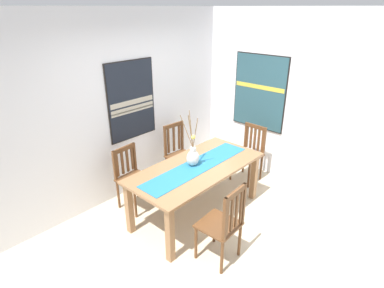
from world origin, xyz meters
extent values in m
cube|color=beige|center=(0.00, 0.00, -0.01)|extent=(6.40, 6.40, 0.03)
cube|color=silver|center=(0.00, 1.86, 1.35)|extent=(6.40, 0.12, 2.70)
cube|color=silver|center=(1.86, 0.00, 1.35)|extent=(0.12, 6.40, 2.70)
cube|color=#8E6642|center=(0.05, 0.60, 0.74)|extent=(1.90, 0.90, 0.03)
cube|color=#8E6642|center=(-0.82, 0.23, 0.36)|extent=(0.08, 0.08, 0.72)
cube|color=#8E6642|center=(0.92, 0.23, 0.36)|extent=(0.08, 0.08, 0.72)
cube|color=#8E6642|center=(-0.82, 0.98, 0.36)|extent=(0.08, 0.08, 0.72)
cube|color=#8E6642|center=(0.92, 0.98, 0.36)|extent=(0.08, 0.08, 0.72)
cube|color=#236B93|center=(0.05, 0.60, 0.76)|extent=(1.74, 0.36, 0.01)
ellipsoid|color=silver|center=(0.04, 0.66, 0.86)|extent=(0.19, 0.16, 0.22)
cylinder|color=silver|center=(0.04, 0.66, 0.99)|extent=(0.08, 0.08, 0.05)
cylinder|color=brown|center=(0.04, 0.71, 1.22)|extent=(0.03, 0.11, 0.42)
cylinder|color=brown|center=(0.03, 0.62, 1.23)|extent=(0.02, 0.10, 0.43)
cylinder|color=brown|center=(0.01, 0.75, 1.22)|extent=(0.07, 0.18, 0.42)
cylinder|color=brown|center=(0.06, 0.72, 1.25)|extent=(0.05, 0.11, 0.48)
sphere|color=#E5CC4C|center=(0.00, 0.63, 1.18)|extent=(0.05, 0.05, 0.05)
cube|color=brown|center=(-0.42, 1.36, 0.46)|extent=(0.45, 0.45, 0.03)
cylinder|color=brown|center=(-0.23, 1.19, 0.22)|extent=(0.04, 0.04, 0.44)
cylinder|color=brown|center=(-0.59, 1.17, 0.22)|extent=(0.04, 0.04, 0.44)
cylinder|color=brown|center=(-0.25, 1.55, 0.22)|extent=(0.04, 0.04, 0.44)
cylinder|color=brown|center=(-0.61, 1.52, 0.22)|extent=(0.04, 0.04, 0.44)
cube|color=brown|center=(-0.25, 1.56, 0.69)|extent=(0.04, 0.04, 0.44)
cube|color=brown|center=(-0.61, 1.53, 0.69)|extent=(0.04, 0.04, 0.44)
cube|color=brown|center=(-0.43, 1.55, 0.88)|extent=(0.38, 0.06, 0.06)
cube|color=brown|center=(-0.30, 1.56, 0.67)|extent=(0.04, 0.02, 0.35)
cube|color=brown|center=(-0.39, 1.55, 0.67)|extent=(0.04, 0.02, 0.35)
cube|color=brown|center=(-0.48, 1.54, 0.67)|extent=(0.04, 0.02, 0.35)
cube|color=brown|center=(-0.57, 1.54, 0.67)|extent=(0.04, 0.02, 0.35)
cube|color=brown|center=(0.54, 1.37, 0.46)|extent=(0.45, 0.45, 0.03)
cylinder|color=brown|center=(0.71, 1.18, 0.22)|extent=(0.04, 0.04, 0.44)
cylinder|color=brown|center=(0.35, 1.20, 0.22)|extent=(0.04, 0.04, 0.44)
cylinder|color=brown|center=(0.74, 1.54, 0.22)|extent=(0.04, 0.04, 0.44)
cylinder|color=brown|center=(0.38, 1.56, 0.22)|extent=(0.04, 0.04, 0.44)
cube|color=brown|center=(0.74, 1.55, 0.73)|extent=(0.04, 0.04, 0.51)
cube|color=brown|center=(0.38, 1.57, 0.73)|extent=(0.04, 0.04, 0.51)
cube|color=brown|center=(0.56, 1.56, 0.95)|extent=(0.38, 0.06, 0.06)
cube|color=brown|center=(0.67, 1.55, 0.71)|extent=(0.04, 0.02, 0.42)
cube|color=brown|center=(0.56, 1.56, 0.71)|extent=(0.04, 0.02, 0.42)
cube|color=brown|center=(0.44, 1.57, 0.71)|extent=(0.04, 0.02, 0.42)
cube|color=brown|center=(1.31, 0.62, 0.46)|extent=(0.43, 0.43, 0.03)
cylinder|color=brown|center=(1.13, 0.45, 0.22)|extent=(0.04, 0.04, 0.44)
cylinder|color=brown|center=(1.14, 0.81, 0.22)|extent=(0.04, 0.04, 0.44)
cylinder|color=brown|center=(1.49, 0.44, 0.22)|extent=(0.04, 0.04, 0.44)
cylinder|color=brown|center=(1.50, 0.80, 0.22)|extent=(0.04, 0.04, 0.44)
cube|color=brown|center=(1.50, 0.43, 0.70)|extent=(0.04, 0.04, 0.47)
cube|color=brown|center=(1.51, 0.79, 0.70)|extent=(0.04, 0.04, 0.47)
cube|color=brown|center=(1.50, 0.61, 0.91)|extent=(0.04, 0.38, 0.06)
cube|color=brown|center=(1.50, 0.46, 0.69)|extent=(0.02, 0.04, 0.38)
cube|color=brown|center=(1.50, 0.54, 0.69)|extent=(0.02, 0.04, 0.38)
cube|color=brown|center=(1.50, 0.61, 0.69)|extent=(0.02, 0.04, 0.38)
cube|color=brown|center=(1.51, 0.69, 0.69)|extent=(0.02, 0.04, 0.38)
cube|color=brown|center=(1.51, 0.77, 0.69)|extent=(0.02, 0.04, 0.38)
cube|color=brown|center=(-0.41, -0.13, 0.46)|extent=(0.44, 0.44, 0.03)
cylinder|color=brown|center=(-0.60, 0.04, 0.22)|extent=(0.04, 0.04, 0.44)
cylinder|color=brown|center=(-0.24, 0.06, 0.22)|extent=(0.04, 0.04, 0.44)
cylinder|color=brown|center=(-0.58, -0.32, 0.22)|extent=(0.04, 0.04, 0.44)
cylinder|color=brown|center=(-0.22, -0.30, 0.22)|extent=(0.04, 0.04, 0.44)
cube|color=brown|center=(-0.58, -0.33, 0.73)|extent=(0.04, 0.04, 0.52)
cube|color=brown|center=(-0.22, -0.31, 0.73)|extent=(0.04, 0.04, 0.52)
cube|color=brown|center=(-0.40, -0.32, 0.95)|extent=(0.38, 0.05, 0.06)
cube|color=brown|center=(-0.54, -0.33, 0.71)|extent=(0.04, 0.02, 0.43)
cube|color=brown|center=(-0.45, -0.32, 0.71)|extent=(0.04, 0.02, 0.43)
cube|color=brown|center=(-0.35, -0.32, 0.71)|extent=(0.04, 0.02, 0.43)
cube|color=brown|center=(-0.26, -0.31, 0.71)|extent=(0.04, 0.02, 0.43)
cube|color=black|center=(-0.05, 1.80, 1.45)|extent=(0.81, 0.04, 1.15)
cube|color=black|center=(-0.05, 1.78, 1.45)|extent=(0.78, 0.01, 1.12)
cube|color=#B2A893|center=(-0.05, 1.77, 1.29)|extent=(0.75, 0.00, 0.04)
cube|color=#B2A893|center=(-0.05, 1.77, 1.42)|extent=(0.75, 0.00, 0.07)
cube|color=#B2A893|center=(-0.05, 1.77, 1.33)|extent=(0.75, 0.00, 0.06)
cube|color=black|center=(1.80, 0.77, 1.39)|extent=(0.04, 0.95, 1.23)
cube|color=#284C56|center=(1.78, 0.77, 1.39)|extent=(0.01, 0.92, 1.20)
cube|color=gold|center=(1.77, 0.77, 1.49)|extent=(0.00, 0.89, 0.07)
camera|label=1|loc=(-2.67, -1.80, 2.69)|focal=28.95mm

